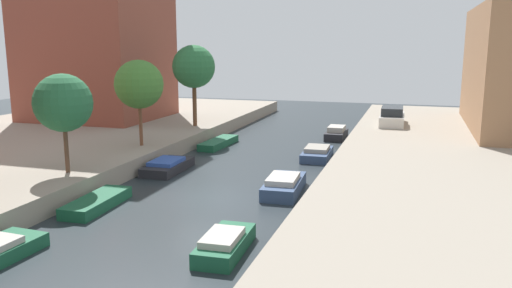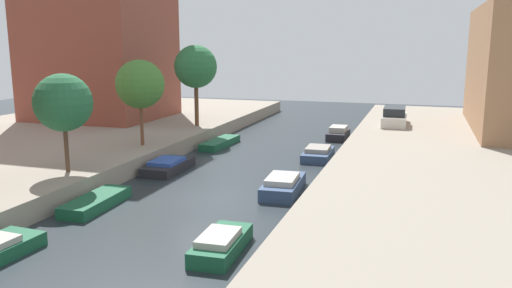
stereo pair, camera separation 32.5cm
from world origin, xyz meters
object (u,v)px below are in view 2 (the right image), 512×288
object	(u,v)px
moored_boat_left_3	(168,166)
moored_boat_right_4	(318,153)
street_tree_3	(140,84)
moored_boat_left_4	(220,143)
moored_boat_left_2	(96,202)
street_tree_4	(196,67)
street_tree_2	(63,103)
parked_car	(394,117)
moored_boat_right_2	(221,244)
moored_boat_right_5	(338,134)
moored_boat_right_3	(283,185)
apartment_tower_far	(97,4)

from	to	relation	value
moored_boat_left_3	moored_boat_right_4	distance (m)	9.42
street_tree_3	moored_boat_left_4	world-z (taller)	street_tree_3
moored_boat_left_2	moored_boat_left_4	bearing A→B (deg)	89.81
street_tree_4	moored_boat_right_4	distance (m)	11.95
street_tree_2	moored_boat_left_3	xyz separation A→B (m)	(2.65, 5.18, -4.03)
street_tree_4	moored_boat_left_3	distance (m)	11.32
moored_boat_left_4	moored_boat_right_4	distance (m)	7.55
parked_car	moored_boat_left_2	size ratio (longest dim) A/B	1.20
parked_car	moored_boat_right_2	world-z (taller)	parked_car
parked_car	moored_boat_right_4	size ratio (longest dim) A/B	1.30
street_tree_3	moored_boat_left_3	size ratio (longest dim) A/B	1.33
moored_boat_left_2	moored_boat_right_5	size ratio (longest dim) A/B	1.22
moored_boat_left_2	moored_boat_right_3	bearing A→B (deg)	33.02
moored_boat_left_3	moored_boat_right_2	size ratio (longest dim) A/B	1.15
moored_boat_right_2	moored_boat_right_3	distance (m)	7.65
street_tree_3	moored_boat_left_2	distance (m)	10.08
moored_boat_left_3	moored_boat_right_5	bearing A→B (deg)	59.90
moored_boat_right_4	parked_car	bearing A→B (deg)	65.54
apartment_tower_far	moored_boat_right_2	size ratio (longest dim) A/B	5.50
street_tree_3	parked_car	distance (m)	19.45
parked_car	moored_boat_right_3	xyz separation A→B (m)	(-4.22, -16.90, -1.20)
apartment_tower_far	moored_boat_right_2	distance (m)	30.35
moored_boat_left_4	moored_boat_right_5	world-z (taller)	moored_boat_right_5
apartment_tower_far	moored_boat_left_4	distance (m)	16.22
apartment_tower_far	moored_boat_right_4	xyz separation A→B (m)	(19.47, -5.76, -9.91)
moored_boat_right_3	moored_boat_right_4	bearing A→B (deg)	89.02
street_tree_2	moored_boat_left_3	distance (m)	7.07
apartment_tower_far	moored_boat_right_4	distance (m)	22.60
moored_boat_left_2	moored_boat_right_2	bearing A→B (deg)	-22.55
moored_boat_left_3	moored_boat_right_4	xyz separation A→B (m)	(7.42, 5.79, 0.02)
street_tree_4	moored_boat_right_2	xyz separation A→B (m)	(9.78, -19.55, -5.06)
moored_boat_right_3	moored_boat_right_4	size ratio (longest dim) A/B	1.09
street_tree_2	moored_boat_right_5	distance (m)	21.22
street_tree_3	moored_boat_right_2	xyz separation A→B (m)	(9.78, -11.58, -4.36)
apartment_tower_far	street_tree_4	size ratio (longest dim) A/B	3.08
moored_boat_left_3	street_tree_2	bearing A→B (deg)	-117.08
street_tree_3	street_tree_4	size ratio (longest dim) A/B	0.86
moored_boat_right_5	parked_car	bearing A→B (deg)	23.80
moored_boat_left_3	moored_boat_left_4	bearing A→B (deg)	89.29
apartment_tower_far	moored_boat_left_2	xyz separation A→B (m)	(12.09, -18.39, -9.99)
moored_boat_left_4	moored_boat_right_4	world-z (taller)	moored_boat_right_4
moored_boat_right_2	moored_boat_right_4	bearing A→B (deg)	88.93
street_tree_4	apartment_tower_far	bearing A→B (deg)	169.24
street_tree_3	moored_boat_left_2	size ratio (longest dim) A/B	1.31
apartment_tower_far	moored_boat_right_5	size ratio (longest dim) A/B	5.73
moored_boat_left_4	street_tree_4	bearing A→B (deg)	141.69
moored_boat_left_4	moored_boat_right_2	bearing A→B (deg)	-67.95
street_tree_2	parked_car	bearing A→B (deg)	54.63
apartment_tower_far	moored_boat_right_3	distance (m)	25.66
street_tree_4	moored_boat_right_5	world-z (taller)	street_tree_4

